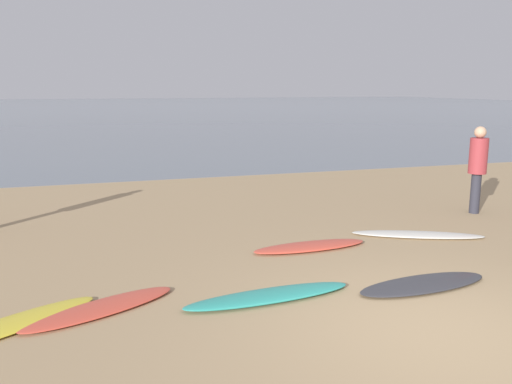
{
  "coord_description": "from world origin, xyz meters",
  "views": [
    {
      "loc": [
        -3.48,
        -4.47,
        2.62
      ],
      "look_at": [
        -0.49,
        5.15,
        0.6
      ],
      "focal_mm": 37.32,
      "sensor_mm": 36.0,
      "label": 1
    }
  ],
  "objects_px": {
    "surfboard_2": "(269,296)",
    "surfboard_5": "(418,235)",
    "surfboard_1": "(101,308)",
    "surfboard_4": "(423,284)",
    "surfboard_0": "(6,326)",
    "person_1": "(478,163)",
    "surfboard_3": "(310,246)"
  },
  "relations": [
    {
      "from": "surfboard_3",
      "to": "surfboard_4",
      "type": "distance_m",
      "value": 2.14
    },
    {
      "from": "surfboard_5",
      "to": "surfboard_3",
      "type": "bearing_deg",
      "value": -153.0
    },
    {
      "from": "surfboard_3",
      "to": "surfboard_1",
      "type": "bearing_deg",
      "value": -157.8
    },
    {
      "from": "surfboard_0",
      "to": "surfboard_3",
      "type": "relative_size",
      "value": 1.1
    },
    {
      "from": "surfboard_4",
      "to": "person_1",
      "type": "bearing_deg",
      "value": 38.38
    },
    {
      "from": "surfboard_1",
      "to": "surfboard_3",
      "type": "relative_size",
      "value": 0.99
    },
    {
      "from": "surfboard_0",
      "to": "surfboard_3",
      "type": "bearing_deg",
      "value": -10.64
    },
    {
      "from": "surfboard_2",
      "to": "person_1",
      "type": "distance_m",
      "value": 6.45
    },
    {
      "from": "surfboard_0",
      "to": "surfboard_3",
      "type": "xyz_separation_m",
      "value": [
        4.33,
        1.73,
        0.01
      ]
    },
    {
      "from": "surfboard_0",
      "to": "surfboard_2",
      "type": "height_order",
      "value": "surfboard_2"
    },
    {
      "from": "surfboard_3",
      "to": "surfboard_5",
      "type": "xyz_separation_m",
      "value": [
        2.1,
        0.11,
        -0.01
      ]
    },
    {
      "from": "surfboard_2",
      "to": "surfboard_3",
      "type": "height_order",
      "value": "surfboard_2"
    },
    {
      "from": "surfboard_0",
      "to": "surfboard_5",
      "type": "distance_m",
      "value": 6.69
    },
    {
      "from": "surfboard_0",
      "to": "surfboard_5",
      "type": "relative_size",
      "value": 0.94
    },
    {
      "from": "surfboard_4",
      "to": "surfboard_2",
      "type": "bearing_deg",
      "value": 169.58
    },
    {
      "from": "surfboard_1",
      "to": "person_1",
      "type": "xyz_separation_m",
      "value": [
        7.59,
        2.82,
        1.03
      ]
    },
    {
      "from": "surfboard_0",
      "to": "surfboard_4",
      "type": "height_order",
      "value": "surfboard_4"
    },
    {
      "from": "surfboard_2",
      "to": "surfboard_5",
      "type": "bearing_deg",
      "value": 24.47
    },
    {
      "from": "surfboard_1",
      "to": "surfboard_2",
      "type": "distance_m",
      "value": 2.03
    },
    {
      "from": "surfboard_1",
      "to": "person_1",
      "type": "height_order",
      "value": "person_1"
    },
    {
      "from": "surfboard_1",
      "to": "surfboard_5",
      "type": "relative_size",
      "value": 0.84
    },
    {
      "from": "surfboard_2",
      "to": "surfboard_3",
      "type": "relative_size",
      "value": 1.13
    },
    {
      "from": "surfboard_0",
      "to": "person_1",
      "type": "bearing_deg",
      "value": -13.0
    },
    {
      "from": "surfboard_0",
      "to": "person_1",
      "type": "xyz_separation_m",
      "value": [
        8.59,
        3.02,
        1.03
      ]
    },
    {
      "from": "surfboard_3",
      "to": "surfboard_5",
      "type": "relative_size",
      "value": 0.85
    },
    {
      "from": "surfboard_0",
      "to": "person_1",
      "type": "height_order",
      "value": "person_1"
    },
    {
      "from": "surfboard_1",
      "to": "surfboard_5",
      "type": "height_order",
      "value": "surfboard_1"
    },
    {
      "from": "surfboard_2",
      "to": "surfboard_5",
      "type": "xyz_separation_m",
      "value": [
        3.42,
        1.9,
        -0.02
      ]
    },
    {
      "from": "surfboard_2",
      "to": "surfboard_0",
      "type": "bearing_deg",
      "value": 174.11
    },
    {
      "from": "surfboard_1",
      "to": "surfboard_4",
      "type": "relative_size",
      "value": 1.0
    },
    {
      "from": "surfboard_3",
      "to": "surfboard_4",
      "type": "bearing_deg",
      "value": -70.99
    },
    {
      "from": "surfboard_0",
      "to": "surfboard_2",
      "type": "distance_m",
      "value": 3.02
    }
  ]
}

